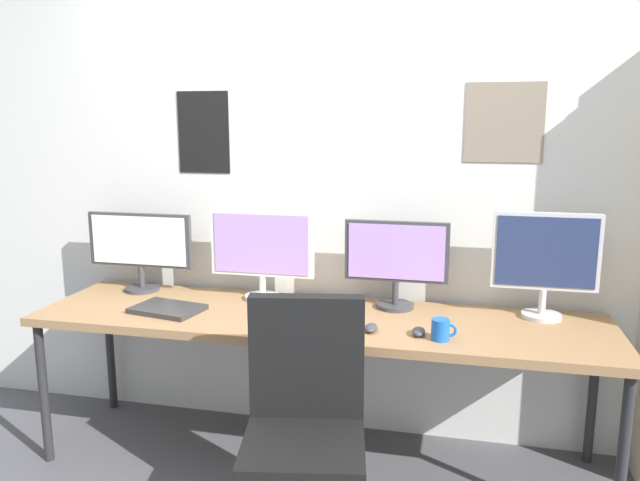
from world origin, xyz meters
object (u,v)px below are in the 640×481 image
(monitor_far_left, at_px, (140,246))
(monitor_far_right, at_px, (545,259))
(mouse_right_side, at_px, (419,332))
(monitor_center_left, at_px, (262,249))
(coffee_mug, at_px, (441,330))
(monitor_center_right, at_px, (396,258))
(mouse_left_side, at_px, (371,328))
(laptop_closed, at_px, (168,309))
(desk, at_px, (318,325))
(office_chair, at_px, (305,457))
(keyboard_main, at_px, (305,330))

(monitor_far_left, height_order, monitor_far_right, monitor_far_right)
(monitor_far_right, height_order, mouse_right_side, monitor_far_right)
(monitor_center_left, xyz_separation_m, coffee_mug, (0.91, -0.40, -0.21))
(monitor_center_right, xyz_separation_m, coffee_mug, (0.23, -0.40, -0.20))
(mouse_left_side, bearing_deg, monitor_far_left, 164.13)
(monitor_center_right, relative_size, laptop_closed, 1.56)
(monitor_center_left, distance_m, mouse_left_side, 0.75)
(desk, bearing_deg, laptop_closed, -172.71)
(monitor_center_left, distance_m, mouse_right_side, 0.93)
(office_chair, distance_m, mouse_left_side, 0.63)
(monitor_far_right, distance_m, laptop_closed, 1.78)
(monitor_far_right, bearing_deg, mouse_right_side, -145.53)
(desk, relative_size, keyboard_main, 8.29)
(keyboard_main, bearing_deg, monitor_center_left, 127.41)
(desk, relative_size, monitor_center_right, 5.36)
(keyboard_main, distance_m, laptop_closed, 0.73)
(monitor_far_left, xyz_separation_m, monitor_center_right, (1.35, -0.00, 0.00))
(mouse_left_side, bearing_deg, desk, 150.63)
(laptop_closed, bearing_deg, keyboard_main, 0.14)
(monitor_center_left, bearing_deg, coffee_mug, -23.96)
(mouse_left_side, bearing_deg, mouse_right_side, -0.63)
(monitor_far_left, relative_size, keyboard_main, 1.79)
(office_chair, height_order, keyboard_main, office_chair)
(office_chair, distance_m, keyboard_main, 0.55)
(office_chair, bearing_deg, monitor_far_right, 43.17)
(mouse_right_side, bearing_deg, mouse_left_side, 179.37)
(mouse_right_side, relative_size, coffee_mug, 0.91)
(monitor_center_right, distance_m, coffee_mug, 0.51)
(monitor_far_right, bearing_deg, monitor_center_left, 180.00)
(coffee_mug, bearing_deg, keyboard_main, -176.25)
(monitor_far_left, height_order, mouse_left_side, monitor_far_left)
(monitor_far_right, xyz_separation_m, mouse_left_side, (-0.74, -0.37, -0.26))
(monitor_far_left, distance_m, keyboard_main, 1.13)
(monitor_center_right, bearing_deg, mouse_right_side, -69.22)
(mouse_left_side, height_order, mouse_right_side, same)
(coffee_mug, bearing_deg, mouse_right_side, 158.96)
(monitor_far_right, relative_size, laptop_closed, 1.54)
(desk, distance_m, monitor_far_left, 1.08)
(mouse_right_side, bearing_deg, monitor_center_left, 155.71)
(monitor_far_right, bearing_deg, coffee_mug, -137.56)
(mouse_right_side, bearing_deg, monitor_far_left, 166.14)
(monitor_far_right, distance_m, keyboard_main, 1.14)
(laptop_closed, bearing_deg, monitor_center_right, 27.15)
(mouse_left_side, bearing_deg, coffee_mug, -7.34)
(desk, bearing_deg, mouse_left_side, -29.37)
(laptop_closed, relative_size, coffee_mug, 3.02)
(monitor_center_left, relative_size, monitor_center_right, 1.07)
(monitor_center_left, xyz_separation_m, keyboard_main, (0.34, -0.44, -0.25))
(monitor_center_left, distance_m, monitor_center_right, 0.68)
(desk, height_order, monitor_center_left, monitor_center_left)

